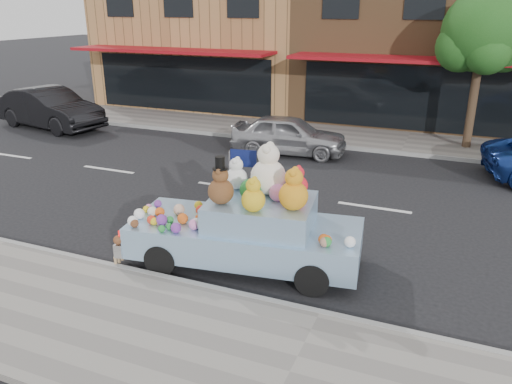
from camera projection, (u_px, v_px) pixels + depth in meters
The scene contains 11 objects.
ground at pixel (374, 208), 12.30m from camera, with size 120.00×120.00×0.00m, color black.
near_sidewalk at pixel (290, 375), 6.65m from camera, with size 60.00×3.00×0.12m, color gray.
far_sidewalk at pixel (406, 143), 17.91m from camera, with size 60.00×3.00×0.12m, color gray.
near_kerb at pixel (320, 314), 7.94m from camera, with size 60.00×0.12×0.13m, color gray.
far_kerb at pixel (400, 153), 16.60m from camera, with size 60.00×0.12×0.13m, color gray.
storefront_left at pixel (220, 27), 24.94m from camera, with size 10.00×9.80×7.30m.
storefront_mid at pixel (430, 31), 21.39m from camera, with size 10.00×9.80×7.30m.
street_tree at pixel (483, 38), 15.95m from camera, with size 3.00×2.70×5.22m.
car_silver at pixel (289, 135), 16.57m from camera, with size 1.54×3.82×1.30m, color #A9A9AD.
car_dark at pixel (50, 108), 20.02m from camera, with size 1.70×4.89×1.61m, color black.
art_car at pixel (248, 225), 9.35m from camera, with size 4.67×2.34×2.33m.
Camera 1 is at (1.62, -11.63, 4.68)m, focal length 35.00 mm.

